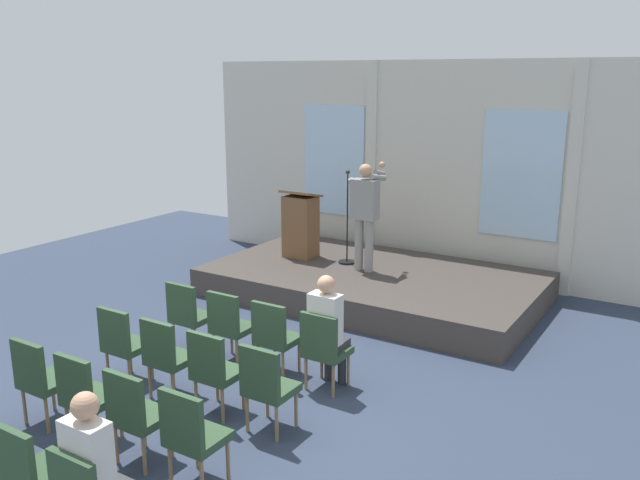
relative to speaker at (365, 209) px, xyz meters
The scene contains 21 objects.
ground_plane 4.21m from the speaker, 87.89° to the right, with size 15.03×15.03×0.00m, color #2D384C.
rear_partition 1.88m from the speaker, 84.62° to the left, with size 8.83×0.14×3.73m.
stage_platform 1.23m from the speaker, 18.59° to the left, with size 5.12×2.96×0.44m, color #3F3833.
speaker is the anchor object (origin of this frame).
mic_stand 0.82m from the speaker, 153.97° to the left, with size 0.28×0.28×1.55m.
lectern 1.39m from the speaker, behind, with size 0.60×0.48×1.16m.
chair_r0_c0 3.37m from the speaker, 105.57° to the right, with size 0.46×0.44×0.94m.
chair_r0_c1 3.27m from the speaker, 93.54° to the right, with size 0.46×0.44×0.94m.
chair_r0_c2 3.30m from the speaker, 81.19° to the right, with size 0.46×0.44×0.94m.
chair_r0_c3 3.46m from the speaker, 69.61° to the right, with size 0.46×0.44×0.94m.
audience_r0_c3 3.34m from the speaker, 69.12° to the right, with size 0.36×0.39×1.35m.
chair_r1_c0 4.39m from the speaker, 101.71° to the right, with size 0.46×0.44×0.94m.
chair_r1_c1 4.31m from the speaker, 92.64° to the right, with size 0.46×0.44×0.94m.
chair_r1_c2 4.33m from the speaker, 83.43° to the right, with size 0.46×0.44×0.94m.
chair_r1_c3 4.46m from the speaker, 74.54° to the right, with size 0.46×0.44×0.94m.
chair_r2_c0 5.44m from the speaker, 99.37° to the right, with size 0.46×0.44×0.94m.
chair_r2_c1 5.37m from the speaker, 92.10° to the right, with size 0.46×0.44×0.94m.
chair_r2_c2 5.39m from the speaker, 84.76° to the right, with size 0.46×0.44×0.94m.
chair_r2_c3 5.49m from the speaker, 77.59° to the right, with size 0.46×0.44×0.94m.
chair_r3_c2 6.45m from the speaker, 85.64° to the right, with size 0.46×0.44×0.94m.
audience_r3_c3 6.43m from the speaker, 79.51° to the right, with size 0.36×0.39×1.35m.
Camera 1 is at (4.62, -5.06, 3.50)m, focal length 37.20 mm.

